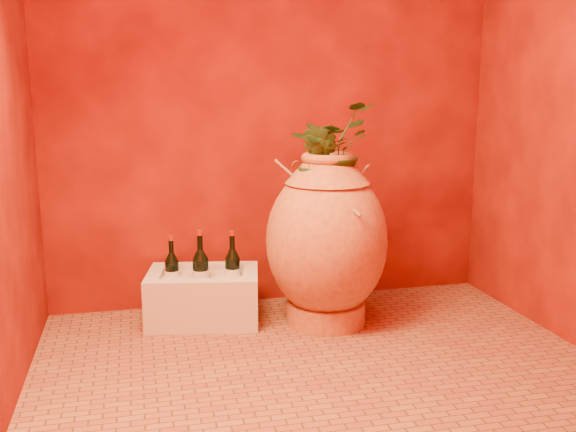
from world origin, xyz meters
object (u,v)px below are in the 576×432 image
object	(u,v)px
wine_bottle_a	(233,271)
wall_tap	(298,175)
amphora	(327,240)
wine_bottle_b	(201,273)
wine_bottle_c	(172,273)
stone_basin	(203,297)

from	to	relation	value
wine_bottle_a	wall_tap	xyz separation A→B (m)	(0.40, 0.20, 0.47)
amphora	wine_bottle_a	bearing A→B (deg)	161.17
wine_bottle_a	wall_tap	world-z (taller)	wall_tap
wine_bottle_b	amphora	bearing A→B (deg)	-12.87
wine_bottle_a	wine_bottle_b	distance (m)	0.17
wine_bottle_c	wall_tap	distance (m)	0.87
stone_basin	wine_bottle_b	distance (m)	0.15
stone_basin	wine_bottle_a	bearing A→B (deg)	-6.90
stone_basin	wall_tap	bearing A→B (deg)	18.03
amphora	wine_bottle_b	xyz separation A→B (m)	(-0.63, 0.14, -0.17)
wine_bottle_b	wine_bottle_c	size ratio (longest dim) A/B	1.13
stone_basin	wine_bottle_a	distance (m)	0.21
wall_tap	stone_basin	bearing A→B (deg)	-161.97
wine_bottle_b	wine_bottle_c	xyz separation A→B (m)	(-0.14, 0.08, -0.01)
wine_bottle_c	wall_tap	bearing A→B (deg)	10.55
amphora	stone_basin	distance (m)	0.72
stone_basin	wine_bottle_c	distance (m)	0.21
wine_bottle_a	wine_bottle_c	xyz separation A→B (m)	(-0.31, 0.07, -0.01)
stone_basin	wine_bottle_a	xyz separation A→B (m)	(0.15, -0.02, 0.14)
wine_bottle_b	wine_bottle_a	bearing A→B (deg)	4.73
amphora	wine_bottle_a	size ratio (longest dim) A/B	2.65
amphora	wine_bottle_b	world-z (taller)	amphora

